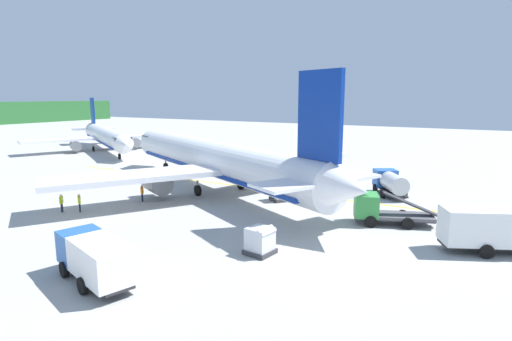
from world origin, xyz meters
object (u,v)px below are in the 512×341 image
(service_truck_fuel, at_px, (391,182))
(crew_marshaller, at_px, (142,192))
(cargo_container_near, at_px, (260,241))
(crew_loader_right, at_px, (61,202))
(airliner_mid_apron, at_px, (105,136))
(service_truck_catering, at_px, (493,229))
(service_truck_pushback, at_px, (95,257))
(cargo_container_mid, at_px, (280,192))
(service_truck_baggage, at_px, (380,209))
(crew_loader_left, at_px, (79,201))
(airliner_foreground, at_px, (215,160))

(service_truck_fuel, bearing_deg, crew_marshaller, 125.80)
(cargo_container_near, bearing_deg, crew_loader_right, 91.12)
(service_truck_fuel, xyz_separation_m, crew_loader_right, (-20.81, 23.57, -0.45))
(airliner_mid_apron, distance_m, service_truck_catering, 66.37)
(service_truck_fuel, height_order, service_truck_pushback, service_truck_pushback)
(crew_loader_right, bearing_deg, cargo_container_mid, -47.93)
(service_truck_baggage, bearing_deg, crew_loader_left, 112.73)
(airliner_foreground, xyz_separation_m, cargo_container_mid, (-0.20, -7.86, -2.51))
(crew_loader_left, bearing_deg, crew_loader_right, 121.78)
(service_truck_baggage, bearing_deg, crew_marshaller, 101.69)
(service_truck_baggage, distance_m, crew_loader_right, 27.09)
(service_truck_pushback, height_order, crew_loader_left, service_truck_pushback)
(crew_marshaller, xyz_separation_m, crew_loader_right, (-6.24, 3.37, -0.00))
(crew_loader_left, bearing_deg, service_truck_baggage, -67.27)
(airliner_mid_apron, bearing_deg, cargo_container_mid, -110.30)
(service_truck_pushback, bearing_deg, airliner_foreground, 18.71)
(service_truck_catering, relative_size, cargo_container_near, 3.62)
(cargo_container_near, bearing_deg, service_truck_catering, -58.76)
(service_truck_pushback, xyz_separation_m, crew_loader_right, (7.60, 14.02, -0.49))
(airliner_mid_apron, relative_size, cargo_container_mid, 12.89)
(service_truck_catering, height_order, crew_loader_left, service_truck_catering)
(service_truck_fuel, height_order, crew_marshaller, service_truck_fuel)
(service_truck_catering, bearing_deg, airliner_foreground, 78.41)
(airliner_mid_apron, height_order, crew_loader_left, airliner_mid_apron)
(service_truck_fuel, bearing_deg, airliner_mid_apron, 80.42)
(service_truck_pushback, distance_m, cargo_container_mid, 20.92)
(service_truck_catering, height_order, cargo_container_near, service_truck_catering)
(service_truck_catering, distance_m, cargo_container_near, 15.09)
(service_truck_pushback, bearing_deg, cargo_container_mid, -1.95)
(service_truck_baggage, bearing_deg, service_truck_fuel, 7.48)
(cargo_container_near, bearing_deg, airliner_foreground, 44.61)
(service_truck_baggage, xyz_separation_m, crew_marshaller, (-4.45, 21.53, -0.23))
(airliner_foreground, relative_size, service_truck_catering, 5.69)
(service_truck_fuel, xyz_separation_m, cargo_container_near, (-20.42, 3.75, -0.51))
(airliner_mid_apron, distance_m, cargo_container_mid, 47.77)
(crew_loader_right, bearing_deg, crew_marshaller, -28.35)
(cargo_container_near, distance_m, cargo_container_mid, 13.87)
(cargo_container_near, bearing_deg, airliner_mid_apron, 59.41)
(airliner_foreground, xyz_separation_m, cargo_container_near, (-13.11, -12.93, -2.51))
(airliner_foreground, height_order, cargo_container_mid, airliner_foreground)
(airliner_foreground, bearing_deg, crew_loader_left, 156.35)
(crew_loader_left, bearing_deg, airliner_foreground, -23.65)
(service_truck_baggage, bearing_deg, cargo_container_mid, 75.61)
(service_truck_pushback, relative_size, crew_loader_left, 3.96)
(crew_loader_left, bearing_deg, service_truck_catering, -76.75)
(airliner_foreground, bearing_deg, cargo_container_mid, -91.48)
(airliner_foreground, relative_size, crew_loader_right, 24.13)
(airliner_mid_apron, xyz_separation_m, service_truck_pushback, (-37.45, -44.05, -1.34))
(crew_loader_left, height_order, crew_loader_right, crew_loader_left)
(crew_loader_right, bearing_deg, cargo_container_near, -88.88)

